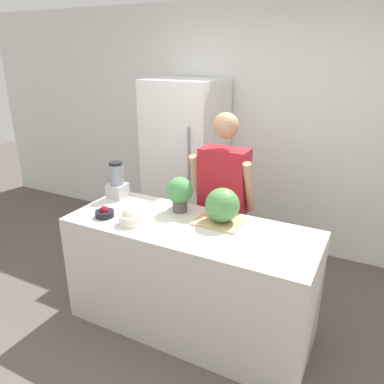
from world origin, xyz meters
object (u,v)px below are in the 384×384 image
person (223,205)px  watermelon (222,205)px  blender (117,182)px  refrigerator (186,165)px  potted_plant (180,192)px  bowl_cherries (105,213)px  bowl_cream (130,217)px

person → watermelon: 0.50m
person → blender: 0.95m
refrigerator → potted_plant: refrigerator is taller
refrigerator → bowl_cherries: (0.07, -1.46, 0.01)m
person → potted_plant: person is taller
refrigerator → blender: (-0.10, -1.08, 0.12)m
refrigerator → person: refrigerator is taller
person → bowl_cherries: (-0.68, -0.75, 0.08)m
blender → bowl_cherries: bearing=-66.0°
refrigerator → bowl_cherries: size_ratio=12.58×
blender → potted_plant: 0.64m
blender → potted_plant: bearing=-1.7°
bowl_cherries → bowl_cream: (0.25, -0.01, 0.02)m
bowl_cream → blender: bearing=137.1°
blender → potted_plant: blender is taller
person → refrigerator: bearing=136.4°
refrigerator → watermelon: bearing=-51.2°
person → blender: person is taller
bowl_cream → refrigerator: bearing=102.4°
person → potted_plant: bearing=-119.0°
watermelon → bowl_cream: 0.69m
watermelon → bowl_cherries: watermelon is taller
watermelon → blender: bearing=176.5°
bowl_cherries → potted_plant: size_ratio=0.51×
bowl_cream → blender: size_ratio=0.53×
bowl_cherries → bowl_cream: size_ratio=0.85×
bowl_cherries → potted_plant: 0.60m
person → blender: size_ratio=5.14×
watermelon → bowl_cream: size_ratio=1.51×
bowl_cherries → potted_plant: bearing=38.0°
blender → watermelon: bearing=-3.5°
blender → refrigerator: bearing=84.8°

